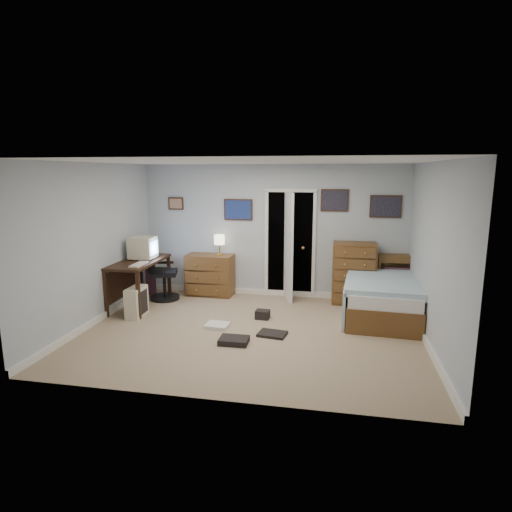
{
  "coord_description": "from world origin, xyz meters",
  "views": [
    {
      "loc": [
        1.22,
        -5.96,
        2.36
      ],
      "look_at": [
        0.02,
        0.3,
        1.1
      ],
      "focal_mm": 30.0,
      "sensor_mm": 36.0,
      "label": 1
    }
  ],
  "objects_px": {
    "office_chair": "(161,277)",
    "low_dresser": "(210,275)",
    "tall_dresser": "(354,273)",
    "computer_desk": "(134,271)",
    "bed": "(381,294)"
  },
  "relations": [
    {
      "from": "office_chair",
      "to": "low_dresser",
      "type": "xyz_separation_m",
      "value": [
        0.81,
        0.47,
        -0.03
      ]
    },
    {
      "from": "tall_dresser",
      "to": "low_dresser",
      "type": "bearing_deg",
      "value": 177.92
    },
    {
      "from": "office_chair",
      "to": "tall_dresser",
      "type": "distance_m",
      "value": 3.55
    },
    {
      "from": "office_chair",
      "to": "tall_dresser",
      "type": "xyz_separation_m",
      "value": [
        3.52,
        0.44,
        0.13
      ]
    },
    {
      "from": "office_chair",
      "to": "low_dresser",
      "type": "height_order",
      "value": "office_chair"
    },
    {
      "from": "office_chair",
      "to": "bed",
      "type": "bearing_deg",
      "value": -17.8
    },
    {
      "from": "computer_desk",
      "to": "bed",
      "type": "xyz_separation_m",
      "value": [
        4.28,
        0.35,
        -0.29
      ]
    },
    {
      "from": "computer_desk",
      "to": "office_chair",
      "type": "distance_m",
      "value": 0.57
    },
    {
      "from": "bed",
      "to": "low_dresser",
      "type": "bearing_deg",
      "value": 173.61
    },
    {
      "from": "bed",
      "to": "office_chair",
      "type": "bearing_deg",
      "value": -177.68
    },
    {
      "from": "computer_desk",
      "to": "tall_dresser",
      "type": "bearing_deg",
      "value": 12.04
    },
    {
      "from": "office_chair",
      "to": "bed",
      "type": "relative_size",
      "value": 0.49
    },
    {
      "from": "computer_desk",
      "to": "low_dresser",
      "type": "xyz_separation_m",
      "value": [
        1.12,
        0.9,
        -0.24
      ]
    },
    {
      "from": "low_dresser",
      "to": "tall_dresser",
      "type": "bearing_deg",
      "value": 2.34
    },
    {
      "from": "computer_desk",
      "to": "low_dresser",
      "type": "relative_size",
      "value": 1.61
    }
  ]
}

